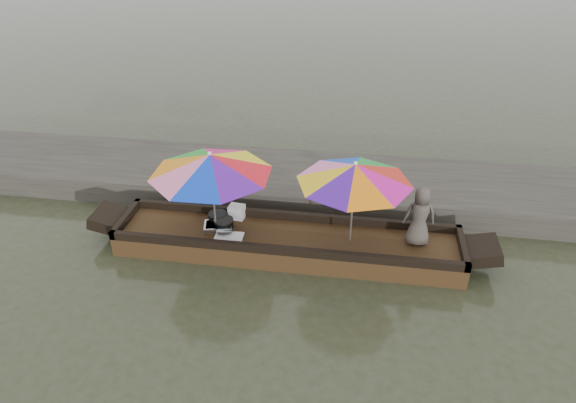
# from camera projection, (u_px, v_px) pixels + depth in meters

# --- Properties ---
(water) EXTENTS (80.00, 80.00, 0.00)m
(water) POSITION_uv_depth(u_px,v_px,m) (287.00, 252.00, 9.29)
(water) COLOR #2B301A
(water) RESTS_ON ground
(dock) EXTENTS (22.00, 2.20, 0.50)m
(dock) POSITION_uv_depth(u_px,v_px,m) (303.00, 182.00, 11.03)
(dock) COLOR #2D2B26
(dock) RESTS_ON ground
(boat_hull) EXTENTS (6.13, 1.20, 0.35)m
(boat_hull) POSITION_uv_depth(u_px,v_px,m) (287.00, 244.00, 9.20)
(boat_hull) COLOR black
(boat_hull) RESTS_ON water
(cooking_pot) EXTENTS (0.34, 0.34, 0.18)m
(cooking_pot) POSITION_uv_depth(u_px,v_px,m) (218.00, 218.00, 9.46)
(cooking_pot) COLOR black
(cooking_pot) RESTS_ON boat_hull
(tray_crayfish) EXTENTS (0.57, 0.45, 0.09)m
(tray_crayfish) POSITION_uv_depth(u_px,v_px,m) (218.00, 226.00, 9.29)
(tray_crayfish) COLOR silver
(tray_crayfish) RESTS_ON boat_hull
(tray_scallop) EXTENTS (0.52, 0.37, 0.06)m
(tray_scallop) POSITION_uv_depth(u_px,v_px,m) (229.00, 238.00, 8.99)
(tray_scallop) COLOR silver
(tray_scallop) RESTS_ON boat_hull
(charcoal_grill) EXTENTS (0.34, 0.34, 0.16)m
(charcoal_grill) POSITION_uv_depth(u_px,v_px,m) (224.00, 224.00, 9.29)
(charcoal_grill) COLOR black
(charcoal_grill) RESTS_ON boat_hull
(supply_bag) EXTENTS (0.30, 0.25, 0.26)m
(supply_bag) POSITION_uv_depth(u_px,v_px,m) (237.00, 212.00, 9.56)
(supply_bag) COLOR silver
(supply_bag) RESTS_ON boat_hull
(vendor) EXTENTS (0.55, 0.37, 1.10)m
(vendor) POSITION_uv_depth(u_px,v_px,m) (420.00, 216.00, 8.65)
(vendor) COLOR #48413A
(vendor) RESTS_ON boat_hull
(umbrella_bow) EXTENTS (2.75, 2.75, 1.55)m
(umbrella_bow) POSITION_uv_depth(u_px,v_px,m) (213.00, 192.00, 8.88)
(umbrella_bow) COLOR red
(umbrella_bow) RESTS_ON boat_hull
(umbrella_stern) EXTENTS (2.06, 2.06, 1.55)m
(umbrella_stern) POSITION_uv_depth(u_px,v_px,m) (353.00, 203.00, 8.57)
(umbrella_stern) COLOR red
(umbrella_stern) RESTS_ON boat_hull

